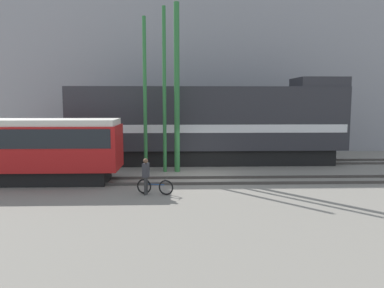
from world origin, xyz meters
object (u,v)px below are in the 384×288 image
freight_locomotive (209,124)px  utility_pole_right (177,89)px  streetcar (17,147)px  bicycle (155,187)px  utility_pole_center (164,91)px  utility_pole_left (145,96)px  person (146,173)px

freight_locomotive → utility_pole_right: size_ratio=1.84×
streetcar → bicycle: bearing=-20.1°
freight_locomotive → utility_pole_center: utility_pole_center is taller
streetcar → utility_pole_left: 7.09m
streetcar → person: 7.02m
freight_locomotive → streetcar: (-9.85, -5.58, -0.78)m
freight_locomotive → streetcar: size_ratio=1.75×
utility_pole_left → utility_pole_center: size_ratio=0.94×
person → utility_pole_center: size_ratio=0.17×
freight_locomotive → utility_pole_left: size_ratio=2.00×
utility_pole_left → utility_pole_right: utility_pole_right is taller
freight_locomotive → bicycle: bearing=-110.2°
streetcar → utility_pole_right: utility_pole_right is taller
person → utility_pole_left: utility_pole_left is taller
streetcar → utility_pole_center: 8.13m
freight_locomotive → person: freight_locomotive is taller
utility_pole_center → streetcar: bearing=-158.5°
bicycle → utility_pole_right: size_ratio=0.17×
streetcar → bicycle: size_ratio=6.15×
bicycle → freight_locomotive: bearing=69.8°
bicycle → person: bearing=-173.1°
bicycle → utility_pole_center: bearing=87.5°
utility_pole_right → streetcar: bearing=-160.3°
streetcar → utility_pole_left: size_ratio=1.14×
bicycle → utility_pole_left: bearing=99.2°
bicycle → person: person is taller
utility_pole_left → utility_pole_right: (1.79, 0.00, 0.38)m
person → utility_pole_right: size_ratio=0.17×
streetcar → utility_pole_left: utility_pole_left is taller
bicycle → utility_pole_left: size_ratio=0.19×
freight_locomotive → person: bearing=-112.5°
utility_pole_center → utility_pole_right: bearing=0.0°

